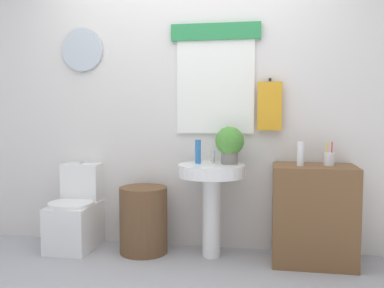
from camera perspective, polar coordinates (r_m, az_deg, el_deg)
back_wall at (r=3.77m, az=-0.22°, el=6.07°), size 4.40×0.18×2.60m
toilet at (r=3.92m, az=-15.25°, el=-9.20°), size 0.38×0.51×0.74m
laundry_hamper at (r=3.67m, az=-6.50°, el=-10.05°), size 0.40×0.40×0.56m
pedestal_sink at (r=3.49m, az=2.62°, el=-5.65°), size 0.54×0.54×0.77m
faucet at (r=3.57m, az=2.89°, el=-1.71°), size 0.03×0.03×0.10m
wooden_cabinet at (r=3.52m, az=15.94°, el=-9.04°), size 0.63×0.44×0.77m
soap_bottle at (r=3.52m, az=0.81°, el=-1.02°), size 0.05×0.05×0.20m
potted_plant at (r=3.49m, az=5.05°, el=0.13°), size 0.24×0.24×0.31m
lotion_bottle at (r=3.39m, az=14.32°, el=-1.27°), size 0.05×0.05×0.19m
toothbrush_cup at (r=3.48m, az=17.88°, el=-1.89°), size 0.08×0.08×0.19m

